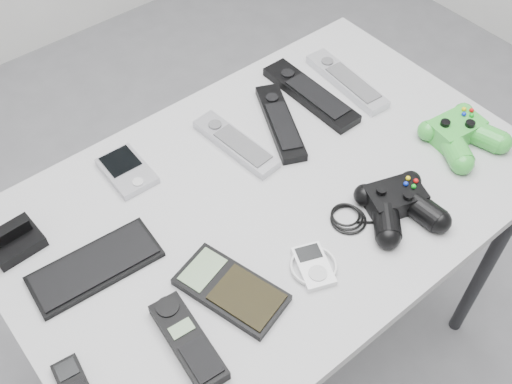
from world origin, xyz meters
TOP-DOWN VIEW (x-y plane):
  - floor at (0.00, 0.00)m, footprint 3.50×3.50m
  - desk at (-0.01, 0.03)m, footprint 1.06×0.68m
  - pda_keyboard at (-0.37, 0.10)m, footprint 0.24×0.11m
  - dock_bracket at (-0.46, 0.23)m, footprint 0.09×0.08m
  - pda at (-0.21, 0.26)m, footprint 0.08×0.13m
  - remote_silver_a at (0.01, 0.18)m, footprint 0.07×0.22m
  - remote_black_a at (0.12, 0.17)m, footprint 0.15×0.23m
  - remote_black_b at (0.23, 0.19)m, footprint 0.06×0.26m
  - remote_silver_b at (0.33, 0.17)m, footprint 0.07×0.24m
  - cordless_handset at (-0.33, -0.13)m, footprint 0.07×0.18m
  - calculator at (-0.21, -0.09)m, footprint 0.14×0.21m
  - mp3_player at (-0.07, -0.15)m, footprint 0.11×0.12m
  - controller_black at (0.14, -0.15)m, footprint 0.30×0.24m
  - controller_green at (0.39, -0.11)m, footprint 0.17×0.18m

SIDE VIEW (x-z plane):
  - floor at x=0.00m, z-range 0.00..0.00m
  - desk at x=-0.01m, z-range 0.29..1.00m
  - pda_keyboard at x=-0.37m, z-range 0.71..0.72m
  - mp3_player at x=-0.07m, z-range 0.71..0.72m
  - calculator at x=-0.21m, z-range 0.71..0.73m
  - pda at x=-0.21m, z-range 0.71..0.73m
  - remote_black_a at x=0.12m, z-range 0.71..0.73m
  - remote_silver_a at x=0.01m, z-range 0.71..0.73m
  - remote_silver_b at x=0.33m, z-range 0.71..0.73m
  - remote_black_b at x=0.23m, z-range 0.71..0.73m
  - cordless_handset at x=-0.33m, z-range 0.71..0.73m
  - dock_bracket at x=-0.46m, z-range 0.71..0.76m
  - controller_black at x=0.14m, z-range 0.71..0.76m
  - controller_green at x=0.39m, z-range 0.71..0.76m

